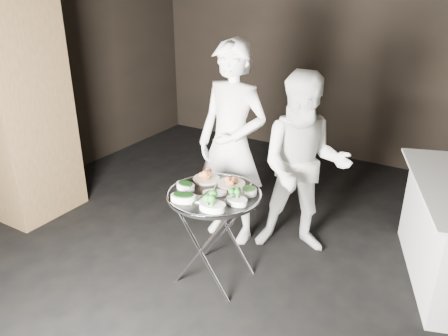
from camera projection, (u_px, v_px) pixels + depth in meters
The scene contains 17 objects.
floor at pixel (220, 309), 3.36m from camera, with size 6.00×7.00×0.05m, color black.
wall_back at pixel (365, 48), 5.52m from camera, with size 6.00×0.05×3.00m, color black.
column_left at pixel (8, 70), 4.21m from camera, with size 0.80×0.80×3.00m, color #503E20.
tray_stand at pixel (214, 233), 3.50m from camera, with size 0.53×0.45×0.78m.
serving_tray at pixel (214, 194), 3.36m from camera, with size 0.74×0.74×0.04m.
potato_plate_a at pixel (206, 176), 3.56m from camera, with size 0.22×0.22×0.08m.
potato_plate_b at pixel (231, 181), 3.48m from camera, with size 0.22×0.22×0.08m.
greens_bowl at pixel (249, 190), 3.33m from camera, with size 0.13×0.13×0.07m.
asparagus_plate_a at pixel (215, 192), 3.35m from camera, with size 0.21×0.18×0.04m.
asparagus_plate_b at pixel (200, 199), 3.24m from camera, with size 0.18×0.11×0.04m.
spinach_bowl_a at pixel (186, 185), 3.42m from camera, with size 0.18×0.13×0.07m.
spinach_bowl_b at pixel (183, 197), 3.23m from camera, with size 0.22×0.18×0.08m.
broccoli_bowl_a at pixel (237, 200), 3.20m from camera, with size 0.17×0.13×0.07m.
broccoli_bowl_b at pixel (212, 205), 3.11m from camera, with size 0.21×0.17×0.08m.
serving_utensils at pixel (220, 185), 3.39m from camera, with size 0.57×0.42×0.01m.
waiter_left at pixel (232, 145), 3.93m from camera, with size 0.68×0.45×1.87m, color white.
waiter_right at pixel (304, 166), 3.77m from camera, with size 0.80×0.62×1.65m, color white.
Camera 1 is at (1.40, -2.25, 2.31)m, focal length 35.00 mm.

